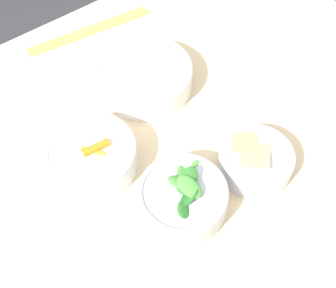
# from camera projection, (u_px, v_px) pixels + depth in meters

# --- Properties ---
(ground_plane) EXTENTS (10.00, 10.00, 0.00)m
(ground_plane) POSITION_uv_depth(u_px,v_px,m) (151.00, 285.00, 1.53)
(ground_plane) COLOR #2D2D33
(dining_table) EXTENTS (1.31, 0.89, 0.77)m
(dining_table) POSITION_uv_depth(u_px,v_px,m) (142.00, 185.00, 0.99)
(dining_table) COLOR beige
(dining_table) RESTS_ON ground_plane
(bowl_carrots) EXTENTS (0.17, 0.17, 0.06)m
(bowl_carrots) POSITION_uv_depth(u_px,v_px,m) (92.00, 155.00, 0.87)
(bowl_carrots) COLOR white
(bowl_carrots) RESTS_ON dining_table
(bowl_greens) EXTENTS (0.16, 0.16, 0.09)m
(bowl_greens) POSITION_uv_depth(u_px,v_px,m) (183.00, 197.00, 0.81)
(bowl_greens) COLOR silver
(bowl_greens) RESTS_ON dining_table
(bowl_beans_hotdog) EXTENTS (0.20, 0.20, 0.06)m
(bowl_beans_hotdog) POSITION_uv_depth(u_px,v_px,m) (145.00, 77.00, 0.98)
(bowl_beans_hotdog) COLOR white
(bowl_beans_hotdog) RESTS_ON dining_table
(bowl_cookies) EXTENTS (0.14, 0.14, 0.06)m
(bowl_cookies) POSITION_uv_depth(u_px,v_px,m) (256.00, 160.00, 0.87)
(bowl_cookies) COLOR silver
(bowl_cookies) RESTS_ON dining_table
(ruler) EXTENTS (0.30, 0.07, 0.00)m
(ruler) POSITION_uv_depth(u_px,v_px,m) (90.00, 31.00, 1.10)
(ruler) COLOR #EADB4C
(ruler) RESTS_ON dining_table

